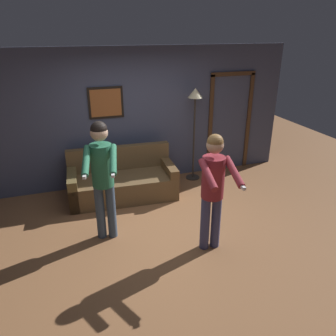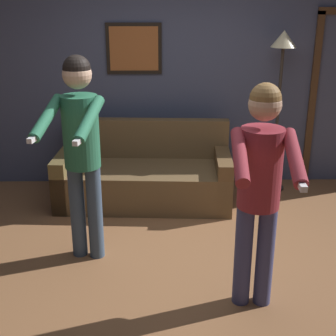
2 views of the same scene
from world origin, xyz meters
TOP-DOWN VIEW (x-y plane):
  - ground_plane at (0.00, 0.00)m, footprint 12.00×12.00m
  - back_wall_assembly at (0.02, 2.01)m, footprint 6.40×0.10m
  - couch at (-0.36, 1.39)m, footprint 1.94×0.95m
  - torchiere_lamp at (1.17, 1.71)m, footprint 0.28×0.28m
  - person_standing_left at (-0.84, 0.17)m, footprint 0.52×0.75m
  - person_standing_right at (0.50, -0.54)m, footprint 0.46×0.70m

SIDE VIEW (x-z plane):
  - ground_plane at x=0.00m, z-range 0.00..0.00m
  - couch at x=-0.36m, z-range -0.16..0.71m
  - person_standing_right at x=0.50m, z-range 0.17..1.85m
  - person_standing_left at x=-0.84m, z-range 0.20..1.97m
  - back_wall_assembly at x=0.02m, z-range 0.00..2.60m
  - torchiere_lamp at x=1.17m, z-range 0.55..2.40m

